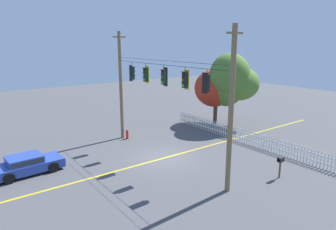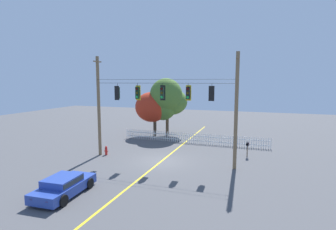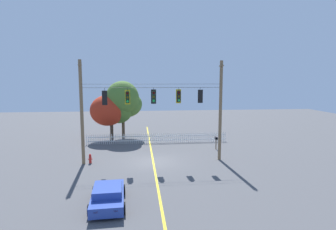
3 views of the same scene
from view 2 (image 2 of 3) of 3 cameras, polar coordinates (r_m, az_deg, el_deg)
The scene contains 14 objects.
ground at distance 22.56m, azimuth -1.38°, elevation -9.76°, with size 80.00×80.00×0.00m, color #4C4C4F.
lane_centerline_stripe at distance 22.55m, azimuth -1.38°, elevation -9.75°, with size 0.16×36.00×0.01m, color gold.
signal_support_span at distance 21.68m, azimuth -1.42°, elevation 1.52°, with size 12.05×1.10×8.70m.
traffic_signal_westbound_side at distance 23.29m, azimuth -10.66°, elevation 4.64°, with size 0.43×0.38×1.43m.
traffic_signal_eastbound_side at distance 22.43m, azimuth -6.48°, elevation 4.71°, with size 0.43×0.38×1.41m.
traffic_signal_southbound_primary at distance 21.58m, azimuth -1.22°, elevation 4.74°, with size 0.43×0.38×1.38m.
traffic_signal_northbound_primary at distance 20.93m, azimuth 4.29°, elevation 4.69°, with size 0.43×0.38×1.35m.
traffic_signal_northbound_secondary at distance 20.51m, azimuth 9.27°, elevation 4.56°, with size 0.43×0.38×1.32m.
white_picket_fence at distance 28.77m, azimuth 5.26°, elevation -4.92°, with size 15.66×0.06×1.10m.
autumn_maple_near_fence at distance 32.46m, azimuth -3.31°, elevation 1.85°, with size 4.05×3.44×5.29m.
autumn_maple_mid at distance 32.27m, azimuth -0.27°, elevation 3.23°, with size 4.56×4.49×6.93m.
parked_car at distance 17.11m, azimuth -21.26°, elevation -13.75°, with size 2.11×4.13×1.15m.
fire_hydrant at distance 24.90m, azimuth -12.99°, elevation -7.37°, with size 0.38×0.22×0.80m.
roadside_mailbox at distance 24.53m, azimuth 16.51°, elevation -6.08°, with size 0.25×0.44×1.32m.
Camera 2 is at (7.59, -20.20, 6.58)m, focal length 28.71 mm.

